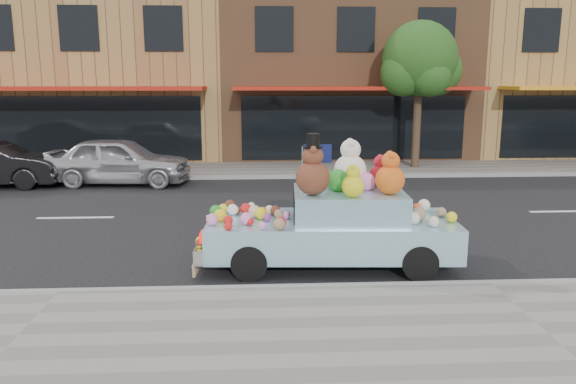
{
  "coord_description": "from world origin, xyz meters",
  "views": [
    {
      "loc": [
        -3.63,
        -13.2,
        3.29
      ],
      "look_at": [
        -3.1,
        -3.28,
        1.25
      ],
      "focal_mm": 35.0,
      "sensor_mm": 36.0,
      "label": 1
    }
  ],
  "objects": [
    {
      "name": "near_sidewalk",
      "position": [
        0.0,
        -6.5,
        0.06
      ],
      "size": [
        60.0,
        3.0,
        0.12
      ],
      "primitive_type": "cube",
      "color": "gray",
      "rests_on": "ground"
    },
    {
      "name": "storefront_right",
      "position": [
        10.0,
        11.97,
        3.64
      ],
      "size": [
        10.0,
        9.8,
        7.3
      ],
      "color": "#9F7842",
      "rests_on": "ground"
    },
    {
      "name": "far_kerb",
      "position": [
        0.0,
        5.0,
        0.07
      ],
      "size": [
        60.0,
        0.12,
        0.13
      ],
      "primitive_type": "cube",
      "color": "gray",
      "rests_on": "ground"
    },
    {
      "name": "near_kerb",
      "position": [
        0.0,
        -5.0,
        0.07
      ],
      "size": [
        60.0,
        0.12,
        0.13
      ],
      "primitive_type": "cube",
      "color": "gray",
      "rests_on": "ground"
    },
    {
      "name": "street_tree",
      "position": [
        2.03,
        6.55,
        3.69
      ],
      "size": [
        3.0,
        2.7,
        5.22
      ],
      "color": "#38281C",
      "rests_on": "ground"
    },
    {
      "name": "car_silver",
      "position": [
        -7.95,
        4.29,
        0.74
      ],
      "size": [
        4.48,
        2.09,
        1.48
      ],
      "primitive_type": "imported",
      "rotation": [
        0.0,
        0.0,
        1.49
      ],
      "color": "#B8B7BD",
      "rests_on": "ground"
    },
    {
      "name": "storefront_mid",
      "position": [
        0.0,
        11.97,
        3.64
      ],
      "size": [
        10.0,
        9.8,
        7.3
      ],
      "color": "#8D5D3B",
      "rests_on": "ground"
    },
    {
      "name": "art_car",
      "position": [
        -2.33,
        -3.7,
        0.81
      ],
      "size": [
        4.57,
        1.98,
        2.38
      ],
      "rotation": [
        0.0,
        0.0,
        -0.05
      ],
      "color": "black",
      "rests_on": "ground"
    },
    {
      "name": "ground",
      "position": [
        0.0,
        0.0,
        0.0
      ],
      "size": [
        120.0,
        120.0,
        0.0
      ],
      "primitive_type": "plane",
      "color": "black",
      "rests_on": "ground"
    },
    {
      "name": "far_sidewalk",
      "position": [
        0.0,
        6.5,
        0.06
      ],
      "size": [
        60.0,
        3.0,
        0.12
      ],
      "primitive_type": "cube",
      "color": "gray",
      "rests_on": "ground"
    },
    {
      "name": "storefront_left",
      "position": [
        -10.0,
        11.97,
        3.64
      ],
      "size": [
        10.0,
        9.8,
        7.3
      ],
      "color": "#9F7842",
      "rests_on": "ground"
    }
  ]
}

